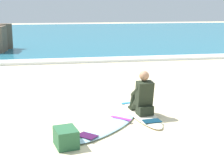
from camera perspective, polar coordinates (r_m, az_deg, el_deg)
The scene contains 7 objects.
ground_plane at distance 7.32m, azimuth -1.19°, elevation -6.61°, with size 80.00×80.00×0.00m, color beige.
sea at distance 28.15m, azimuth -8.32°, elevation 7.51°, with size 80.00×28.00×0.10m, color teal.
breaking_foam at distance 14.56m, azimuth -6.03°, elevation 3.13°, with size 80.00×0.90×0.11m, color white.
surfboard_main at distance 7.63m, azimuth 4.71°, elevation -5.57°, with size 0.71×2.30×0.08m.
surfer_seated at distance 7.34m, azimuth 5.21°, elevation -3.03°, with size 0.43×0.74×0.95m.
surfboard_spare_near at distance 6.68m, azimuth -0.98°, elevation -8.19°, with size 1.71×1.74×0.08m.
beach_bag at distance 5.93m, azimuth -7.79°, elevation -9.74°, with size 0.36×0.48×0.32m, color #285B38.
Camera 1 is at (-1.12, -6.83, 2.38)m, focal length 54.16 mm.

